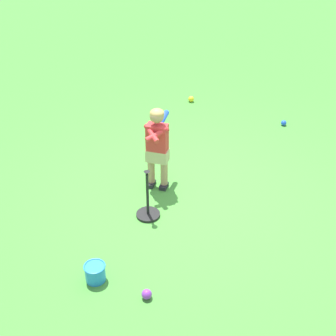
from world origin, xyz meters
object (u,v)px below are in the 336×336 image
Objects in this scene: child_batter at (157,142)px; play_ball_far_left at (191,99)px; play_ball_near_batter at (147,294)px; play_ball_midfield at (284,123)px; batting_tee at (148,208)px; toy_bucket at (95,272)px.

play_ball_far_left is at bearing -127.58° from child_batter.
child_batter reaches higher than play_ball_near_batter.
play_ball_midfield is (-0.91, 1.40, -0.01)m from play_ball_far_left.
play_ball_near_batter is at bearing 65.82° from batting_tee.
play_ball_far_left is 4.25m from toy_bucket.
toy_bucket is at bearing 49.14° from play_ball_far_left.
play_ball_far_left is 1.67m from play_ball_midfield.
play_ball_near_batter is 0.16× the size of batting_tee.
toy_bucket is (3.69, 1.82, 0.06)m from play_ball_midfield.
batting_tee reaches higher than play_ball_midfield.
child_batter reaches higher than batting_tee.
play_ball_midfield is 4.11m from toy_bucket.
play_ball_far_left is at bearing -57.01° from play_ball_midfield.
play_ball_far_left is at bearing -130.86° from toy_bucket.
toy_bucket is (2.78, 3.21, 0.05)m from play_ball_far_left.
play_ball_near_batter is at bearing 34.07° from play_ball_midfield.
play_ball_near_batter is at bearing 62.06° from child_batter.
play_ball_near_batter reaches higher than play_ball_midfield.
play_ball_far_left is 3.17m from batting_tee.
child_batter is at bearing 14.32° from play_ball_midfield.
toy_bucket is at bearing 26.22° from play_ball_midfield.
toy_bucket is at bearing 38.51° from batting_tee.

